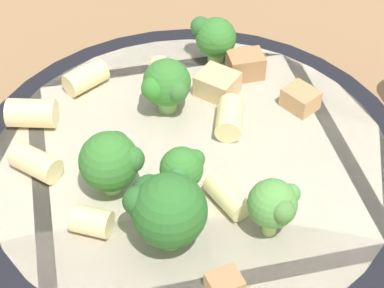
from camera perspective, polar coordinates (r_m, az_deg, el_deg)
ground_plane at (r=0.40m, az=0.00°, el=-4.07°), size 2.00×2.00×0.00m
pasta_bowl at (r=0.39m, az=0.00°, el=-2.33°), size 0.27×0.27×0.03m
broccoli_floret_0 at (r=0.33m, az=7.32°, el=-5.35°), size 0.03×0.03×0.04m
broccoli_floret_1 at (r=0.34m, az=-1.12°, el=-2.33°), size 0.03×0.03×0.04m
broccoli_floret_2 at (r=0.35m, az=-7.19°, el=-1.48°), size 0.04×0.04×0.04m
broccoli_floret_3 at (r=0.32m, az=-2.77°, el=-5.68°), size 0.04×0.04×0.05m
broccoli_floret_4 at (r=0.44m, az=1.66°, el=9.48°), size 0.03×0.03×0.03m
broccoli_floret_5 at (r=0.40m, az=-2.30°, el=5.30°), size 0.03×0.03×0.04m
rigatoni_0 at (r=0.34m, az=-8.92°, el=-6.80°), size 0.02×0.02×0.01m
rigatoni_1 at (r=0.43m, az=-2.83°, el=6.34°), size 0.02×0.02×0.01m
rigatoni_2 at (r=0.40m, az=3.35°, el=2.32°), size 0.03×0.02×0.02m
rigatoni_3 at (r=0.38m, az=-13.72°, el=-1.63°), size 0.03×0.03×0.02m
rigatoni_4 at (r=0.35m, az=3.15°, el=-4.66°), size 0.03×0.03×0.01m
rigatoni_5 at (r=0.43m, az=-9.42°, el=5.83°), size 0.03×0.03×0.02m
rigatoni_6 at (r=0.41m, az=-14.05°, el=2.68°), size 0.02×0.03×0.02m
chicken_chunk_0 at (r=0.44m, az=4.77°, el=7.01°), size 0.03×0.03×0.02m
chicken_chunk_1 at (r=0.42m, az=2.27°, el=5.35°), size 0.03×0.03×0.02m
chicken_chunk_2 at (r=0.32m, az=2.92°, el=-12.33°), size 0.02×0.02×0.01m
chicken_chunk_3 at (r=0.42m, az=9.62°, el=3.98°), size 0.03×0.03×0.01m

